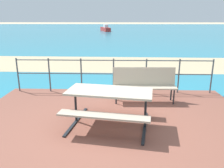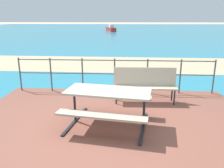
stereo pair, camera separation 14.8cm
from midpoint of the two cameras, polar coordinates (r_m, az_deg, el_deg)
ground_plane at (r=4.84m, az=-1.29°, el=-11.51°), size 240.00×240.00×0.00m
patio_paving at (r=4.83m, az=-1.29°, el=-11.19°), size 6.40×5.20×0.06m
sea_water at (r=44.33m, az=1.62°, el=13.42°), size 90.00×90.00×0.01m
beach_strip at (r=11.60m, az=0.64°, el=5.14°), size 54.07×5.08×0.01m
picnic_table at (r=4.70m, az=-1.53°, el=-3.64°), size 1.94×1.68×0.77m
park_bench at (r=6.13m, az=7.48°, el=0.50°), size 1.69×0.45×0.92m
railing_fence at (r=6.83m, az=-0.24°, el=3.13°), size 5.94×0.04×1.04m
boat_near at (r=41.52m, az=-1.82°, el=13.78°), size 2.18×5.50×1.16m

